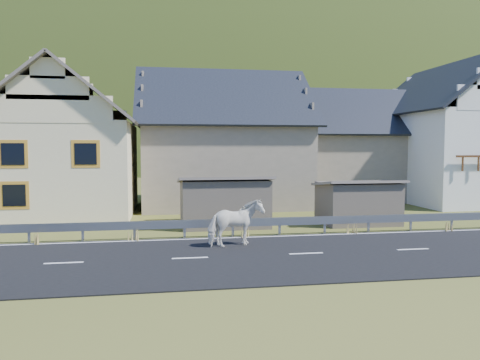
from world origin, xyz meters
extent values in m
plane|color=#384214|center=(0.00, 0.00, 0.00)|extent=(160.00, 160.00, 0.00)
cube|color=black|center=(0.00, 0.00, 0.02)|extent=(60.00, 7.00, 0.04)
cube|color=silver|center=(0.00, 0.00, 0.04)|extent=(60.00, 6.60, 0.01)
cube|color=#93969B|center=(0.00, 3.68, 0.58)|extent=(28.00, 0.08, 0.34)
cube|color=#93969B|center=(-10.00, 3.70, 0.35)|extent=(0.10, 0.06, 0.70)
cube|color=#93969B|center=(-8.00, 3.70, 0.35)|extent=(0.10, 0.06, 0.70)
cube|color=#93969B|center=(-6.00, 3.70, 0.35)|extent=(0.10, 0.06, 0.70)
cube|color=#93969B|center=(-4.00, 3.70, 0.35)|extent=(0.10, 0.06, 0.70)
cube|color=#93969B|center=(-2.00, 3.70, 0.35)|extent=(0.10, 0.06, 0.70)
cube|color=#93969B|center=(0.00, 3.70, 0.35)|extent=(0.10, 0.06, 0.70)
cube|color=#93969B|center=(2.00, 3.70, 0.35)|extent=(0.10, 0.06, 0.70)
cube|color=#93969B|center=(4.00, 3.70, 0.35)|extent=(0.10, 0.06, 0.70)
cube|color=#93969B|center=(6.00, 3.70, 0.35)|extent=(0.10, 0.06, 0.70)
cube|color=#93969B|center=(8.00, 3.70, 0.35)|extent=(0.10, 0.06, 0.70)
cube|color=#6C5E51|center=(-2.00, 6.50, 1.10)|extent=(4.30, 3.30, 2.40)
cube|color=#6C5E51|center=(4.50, 6.00, 1.00)|extent=(3.80, 2.90, 2.20)
cube|color=beige|center=(-10.00, 12.00, 2.50)|extent=(7.00, 9.00, 5.00)
cube|color=gold|center=(-11.60, 7.50, 3.40)|extent=(1.30, 0.12, 1.30)
cube|color=gold|center=(-8.40, 7.50, 3.40)|extent=(1.30, 0.12, 1.30)
cube|color=gold|center=(-11.60, 7.50, 1.50)|extent=(1.30, 0.12, 1.30)
cube|color=gray|center=(-12.00, 13.50, 6.56)|extent=(0.70, 0.70, 2.40)
cube|color=gray|center=(-1.00, 15.00, 2.50)|extent=(10.00, 9.00, 5.00)
cube|color=gray|center=(9.00, 17.00, 2.30)|extent=(9.00, 8.00, 4.60)
cube|color=white|center=(15.00, 14.00, 3.00)|extent=(8.00, 10.00, 6.00)
ellipsoid|color=#243510|center=(5.00, 180.00, -20.00)|extent=(440.00, 280.00, 260.00)
imported|color=white|center=(-2.22, 1.62, 0.91)|extent=(1.55, 2.24, 1.73)
camera|label=1|loc=(-4.90, -15.33, 3.71)|focal=35.00mm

